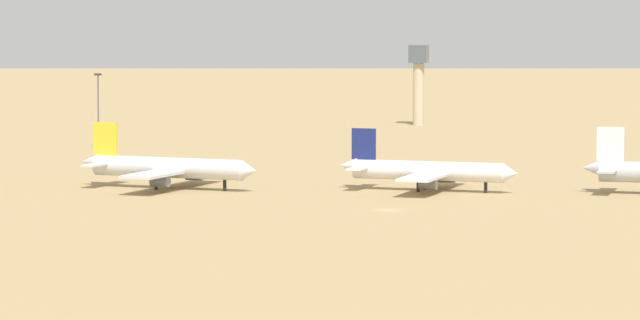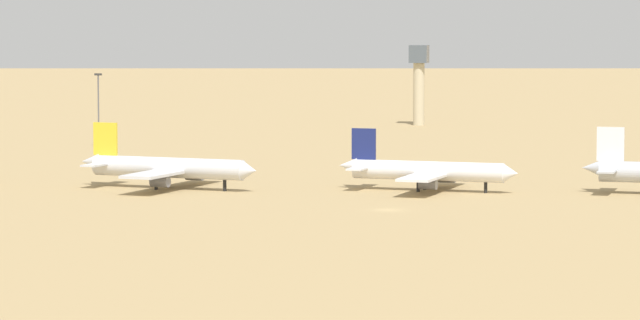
% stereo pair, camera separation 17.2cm
% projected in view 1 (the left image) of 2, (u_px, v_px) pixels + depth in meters
% --- Properties ---
extents(ground, '(4000.00, 4000.00, 0.00)m').
position_uv_depth(ground, '(389.00, 210.00, 313.29)').
color(ground, tan).
extents(parked_jet_yellow_3, '(36.82, 31.43, 12.20)m').
position_uv_depth(parked_jet_yellow_3, '(167.00, 168.00, 348.96)').
color(parked_jet_yellow_3, silver).
rests_on(parked_jet_yellow_3, ground).
extents(parked_jet_navy_4, '(34.65, 29.36, 11.44)m').
position_uv_depth(parked_jet_navy_4, '(427.00, 171.00, 344.80)').
color(parked_jet_navy_4, white).
rests_on(parked_jet_navy_4, ground).
extents(control_tower, '(5.20, 5.20, 23.00)m').
position_uv_depth(control_tower, '(419.00, 77.00, 530.75)').
color(control_tower, '#C6B793').
rests_on(control_tower, ground).
extents(light_pole_mid, '(1.80, 0.50, 18.13)m').
position_uv_depth(light_pole_mid, '(98.00, 106.00, 445.26)').
color(light_pole_mid, '#59595E').
rests_on(light_pole_mid, ground).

